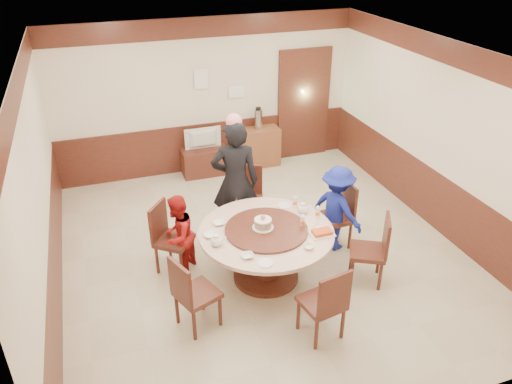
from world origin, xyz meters
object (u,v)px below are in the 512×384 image
object	(u,v)px
person_blue	(337,208)
birthday_cake	(263,223)
person_standing	(235,182)
shrimp_platter	(322,233)
television	(204,139)
thermos	(258,119)
banquet_table	(266,245)
tv_stand	(205,161)
side_cabinet	(258,147)
person_red	(178,236)

from	to	relation	value
person_blue	birthday_cake	xyz separation A→B (m)	(-1.23, -0.34, 0.21)
person_standing	shrimp_platter	bearing A→B (deg)	131.18
person_standing	shrimp_platter	distance (m)	1.57
television	thermos	size ratio (longest dim) A/B	1.78
person_blue	banquet_table	bearing A→B (deg)	82.45
person_blue	tv_stand	world-z (taller)	person_blue
person_standing	side_cabinet	world-z (taller)	person_standing
person_blue	shrimp_platter	world-z (taller)	person_blue
person_standing	tv_stand	bearing A→B (deg)	-77.70
person_red	side_cabinet	distance (m)	3.54
banquet_table	person_red	xyz separation A→B (m)	(-1.04, 0.52, 0.04)
banquet_table	side_cabinet	world-z (taller)	banquet_table
person_blue	thermos	size ratio (longest dim) A/B	3.36
shrimp_platter	tv_stand	bearing A→B (deg)	99.75
person_blue	side_cabinet	xyz separation A→B (m)	(-0.13, 2.99, -0.26)
person_red	birthday_cake	bearing A→B (deg)	101.51
person_standing	tv_stand	distance (m)	2.36
person_standing	person_red	size ratio (longest dim) A/B	1.63
banquet_table	tv_stand	distance (m)	3.34
television	side_cabinet	size ratio (longest dim) A/B	0.84
person_standing	banquet_table	bearing A→B (deg)	108.63
shrimp_platter	person_standing	bearing A→B (deg)	116.86
banquet_table	shrimp_platter	xyz separation A→B (m)	(0.62, -0.32, 0.24)
tv_stand	television	distance (m)	0.44
person_standing	birthday_cake	size ratio (longest dim) A/B	6.84
tv_stand	thermos	world-z (taller)	thermos
person_blue	thermos	bearing A→B (deg)	-22.15
person_standing	shrimp_platter	size ratio (longest dim) A/B	6.21
person_blue	birthday_cake	distance (m)	1.29
shrimp_platter	side_cabinet	distance (m)	3.72
television	thermos	xyz separation A→B (m)	(1.07, 0.03, 0.25)
tv_stand	birthday_cake	bearing A→B (deg)	-90.58
person_standing	person_red	world-z (taller)	person_standing
person_red	shrimp_platter	bearing A→B (deg)	100.71
person_red	television	distance (m)	2.99
banquet_table	person_standing	world-z (taller)	person_standing
shrimp_platter	television	size ratio (longest dim) A/B	0.44
banquet_table	shrimp_platter	size ratio (longest dim) A/B	5.76
shrimp_platter	thermos	xyz separation A→B (m)	(0.44, 3.68, 0.16)
person_standing	person_blue	size ratio (longest dim) A/B	1.46
birthday_cake	side_cabinet	world-z (taller)	birthday_cake
side_cabinet	person_blue	bearing A→B (deg)	-87.48
side_cabinet	tv_stand	bearing A→B (deg)	-178.39
tv_stand	side_cabinet	bearing A→B (deg)	1.61
banquet_table	television	xyz separation A→B (m)	(-0.00, 3.33, 0.16)
person_blue	tv_stand	distance (m)	3.21
person_standing	thermos	bearing A→B (deg)	-102.37
banquet_table	thermos	distance (m)	3.54
person_red	tv_stand	distance (m)	3.01
birthday_cake	tv_stand	distance (m)	3.35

